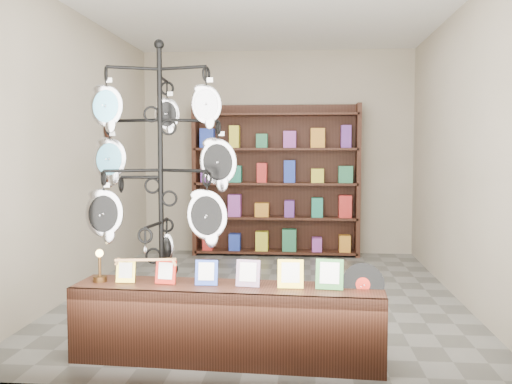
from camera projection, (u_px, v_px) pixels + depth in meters
ground at (265, 293)px, 6.12m from camera, size 5.00×5.00×0.00m
room_envelope at (265, 120)px, 5.98m from camera, size 5.00×5.00×5.00m
display_tree at (161, 171)px, 4.41m from camera, size 1.22×1.06×2.38m
front_shelf at (227, 323)px, 4.15m from camera, size 2.27×0.58×0.79m
back_shelving at (276, 185)px, 8.32m from camera, size 2.42×0.36×2.20m
wall_clocks at (109, 153)px, 6.97m from camera, size 0.03×0.24×0.84m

